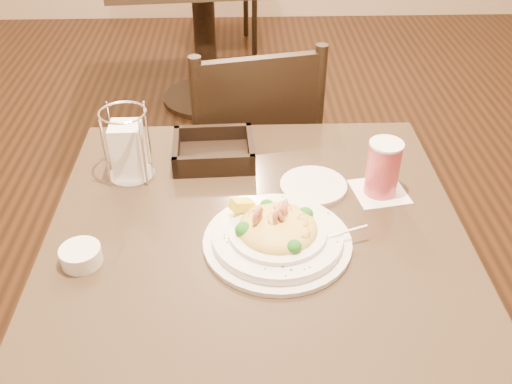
{
  "coord_description": "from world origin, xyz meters",
  "views": [
    {
      "loc": [
        -0.03,
        -0.95,
        1.53
      ],
      "look_at": [
        0.0,
        0.02,
        0.82
      ],
      "focal_mm": 40.0,
      "sensor_mm": 36.0,
      "label": 1
    }
  ],
  "objects_px": {
    "background_table": "(204,14)",
    "dining_chair_near": "(250,159)",
    "drink_glass": "(383,169)",
    "butter_ramekin": "(81,256)",
    "pasta_bowl": "(277,233)",
    "napkin_caddy": "(128,149)",
    "bread_basket": "(214,153)",
    "main_table": "(256,302)",
    "side_plate": "(313,186)"
  },
  "relations": [
    {
      "from": "pasta_bowl",
      "to": "drink_glass",
      "type": "bearing_deg",
      "value": 34.69
    },
    {
      "from": "background_table",
      "to": "side_plate",
      "type": "height_order",
      "value": "side_plate"
    },
    {
      "from": "pasta_bowl",
      "to": "bread_basket",
      "type": "distance_m",
      "value": 0.36
    },
    {
      "from": "butter_ramekin",
      "to": "background_table",
      "type": "bearing_deg",
      "value": 86.32
    },
    {
      "from": "main_table",
      "to": "background_table",
      "type": "xyz_separation_m",
      "value": [
        -0.21,
        2.08,
        0.0
      ]
    },
    {
      "from": "main_table",
      "to": "napkin_caddy",
      "type": "xyz_separation_m",
      "value": [
        -0.3,
        0.21,
        0.31
      ]
    },
    {
      "from": "bread_basket",
      "to": "side_plate",
      "type": "bearing_deg",
      "value": -28.65
    },
    {
      "from": "dining_chair_near",
      "to": "napkin_caddy",
      "type": "height_order",
      "value": "dining_chair_near"
    },
    {
      "from": "background_table",
      "to": "bread_basket",
      "type": "distance_m",
      "value": 1.83
    },
    {
      "from": "side_plate",
      "to": "butter_ramekin",
      "type": "relative_size",
      "value": 1.93
    },
    {
      "from": "background_table",
      "to": "drink_glass",
      "type": "xyz_separation_m",
      "value": [
        0.51,
        -1.96,
        0.3
      ]
    },
    {
      "from": "pasta_bowl",
      "to": "napkin_caddy",
      "type": "relative_size",
      "value": 1.93
    },
    {
      "from": "pasta_bowl",
      "to": "butter_ramekin",
      "type": "height_order",
      "value": "pasta_bowl"
    },
    {
      "from": "pasta_bowl",
      "to": "napkin_caddy",
      "type": "xyz_separation_m",
      "value": [
        -0.34,
        0.27,
        0.05
      ]
    },
    {
      "from": "background_table",
      "to": "butter_ramekin",
      "type": "bearing_deg",
      "value": -93.68
    },
    {
      "from": "dining_chair_near",
      "to": "bread_basket",
      "type": "relative_size",
      "value": 4.46
    },
    {
      "from": "main_table",
      "to": "napkin_caddy",
      "type": "height_order",
      "value": "napkin_caddy"
    },
    {
      "from": "drink_glass",
      "to": "butter_ramekin",
      "type": "bearing_deg",
      "value": -161.39
    },
    {
      "from": "background_table",
      "to": "pasta_bowl",
      "type": "distance_m",
      "value": 2.17
    },
    {
      "from": "side_plate",
      "to": "butter_ramekin",
      "type": "xyz_separation_m",
      "value": [
        -0.49,
        -0.24,
        0.01
      ]
    },
    {
      "from": "main_table",
      "to": "butter_ramekin",
      "type": "distance_m",
      "value": 0.45
    },
    {
      "from": "pasta_bowl",
      "to": "background_table",
      "type": "bearing_deg",
      "value": 96.82
    },
    {
      "from": "drink_glass",
      "to": "side_plate",
      "type": "bearing_deg",
      "value": 170.65
    },
    {
      "from": "background_table",
      "to": "dining_chair_near",
      "type": "xyz_separation_m",
      "value": [
        0.21,
        -1.42,
        -0.01
      ]
    },
    {
      "from": "background_table",
      "to": "butter_ramekin",
      "type": "distance_m",
      "value": 2.2
    },
    {
      "from": "drink_glass",
      "to": "bread_basket",
      "type": "xyz_separation_m",
      "value": [
        -0.39,
        0.16,
        -0.05
      ]
    },
    {
      "from": "napkin_caddy",
      "to": "side_plate",
      "type": "relative_size",
      "value": 1.12
    },
    {
      "from": "main_table",
      "to": "background_table",
      "type": "distance_m",
      "value": 2.09
    },
    {
      "from": "pasta_bowl",
      "to": "butter_ramekin",
      "type": "xyz_separation_m",
      "value": [
        -0.4,
        -0.04,
        -0.01
      ]
    },
    {
      "from": "dining_chair_near",
      "to": "bread_basket",
      "type": "height_order",
      "value": "dining_chair_near"
    },
    {
      "from": "bread_basket",
      "to": "main_table",
      "type": "bearing_deg",
      "value": -70.2
    },
    {
      "from": "dining_chair_near",
      "to": "side_plate",
      "type": "relative_size",
      "value": 5.84
    },
    {
      "from": "main_table",
      "to": "pasta_bowl",
      "type": "distance_m",
      "value": 0.27
    },
    {
      "from": "pasta_bowl",
      "to": "bread_basket",
      "type": "relative_size",
      "value": 1.65
    },
    {
      "from": "main_table",
      "to": "butter_ramekin",
      "type": "height_order",
      "value": "butter_ramekin"
    },
    {
      "from": "dining_chair_near",
      "to": "butter_ramekin",
      "type": "height_order",
      "value": "dining_chair_near"
    },
    {
      "from": "background_table",
      "to": "pasta_bowl",
      "type": "height_order",
      "value": "pasta_bowl"
    },
    {
      "from": "main_table",
      "to": "napkin_caddy",
      "type": "bearing_deg",
      "value": 144.95
    },
    {
      "from": "napkin_caddy",
      "to": "bread_basket",
      "type": "bearing_deg",
      "value": 18.13
    },
    {
      "from": "main_table",
      "to": "bread_basket",
      "type": "bearing_deg",
      "value": 109.8
    },
    {
      "from": "dining_chair_near",
      "to": "napkin_caddy",
      "type": "bearing_deg",
      "value": 44.54
    },
    {
      "from": "main_table",
      "to": "napkin_caddy",
      "type": "relative_size",
      "value": 5.05
    },
    {
      "from": "background_table",
      "to": "dining_chair_near",
      "type": "height_order",
      "value": "dining_chair_near"
    },
    {
      "from": "bread_basket",
      "to": "napkin_caddy",
      "type": "height_order",
      "value": "napkin_caddy"
    },
    {
      "from": "background_table",
      "to": "bread_basket",
      "type": "relative_size",
      "value": 4.68
    },
    {
      "from": "napkin_caddy",
      "to": "drink_glass",
      "type": "bearing_deg",
      "value": -8.71
    },
    {
      "from": "side_plate",
      "to": "drink_glass",
      "type": "bearing_deg",
      "value": -9.35
    },
    {
      "from": "background_table",
      "to": "bread_basket",
      "type": "bearing_deg",
      "value": -86.35
    },
    {
      "from": "butter_ramekin",
      "to": "drink_glass",
      "type": "bearing_deg",
      "value": 18.61
    },
    {
      "from": "main_table",
      "to": "pasta_bowl",
      "type": "height_order",
      "value": "pasta_bowl"
    }
  ]
}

